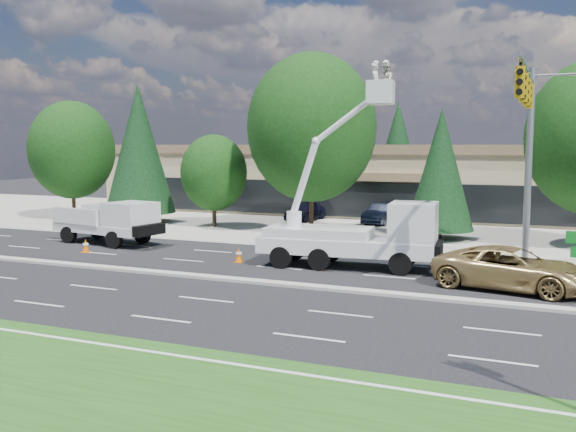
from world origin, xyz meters
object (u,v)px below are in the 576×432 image
at_px(signal_mast, 528,131).
at_px(bucket_truck, 360,226).
at_px(minivan, 512,268).
at_px(utility_pickup, 112,226).

xyz_separation_m(signal_mast, bucket_truck, (-6.75, -2.40, -4.19)).
xyz_separation_m(bucket_truck, minivan, (6.56, -1.84, -1.07)).
relative_size(signal_mast, minivan, 1.76).
xyz_separation_m(signal_mast, utility_pickup, (-21.42, -1.04, -5.07)).
bearing_deg(signal_mast, bucket_truck, -160.41).
distance_m(signal_mast, bucket_truck, 8.30).
distance_m(utility_pickup, minivan, 21.47).
bearing_deg(minivan, bucket_truck, 84.49).
bearing_deg(minivan, signal_mast, 7.64).
bearing_deg(bucket_truck, signal_mast, 13.45).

